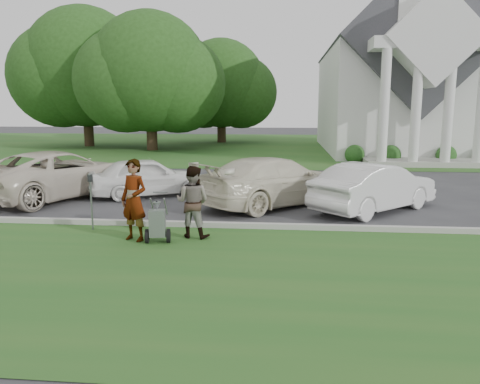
# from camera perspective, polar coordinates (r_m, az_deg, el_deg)

# --- Properties ---
(ground) EXTENTS (120.00, 120.00, 0.00)m
(ground) POSITION_cam_1_polar(r_m,az_deg,el_deg) (11.67, -2.29, -5.09)
(ground) COLOR #333335
(ground) RESTS_ON ground
(grass_strip) EXTENTS (80.00, 7.00, 0.01)m
(grass_strip) POSITION_cam_1_polar(r_m,az_deg,el_deg) (8.85, -4.92, -10.20)
(grass_strip) COLOR #23571E
(grass_strip) RESTS_ON ground
(church_lawn) EXTENTS (80.00, 30.00, 0.01)m
(church_lawn) POSITION_cam_1_polar(r_m,az_deg,el_deg) (38.31, 3.12, 5.70)
(church_lawn) COLOR #23571E
(church_lawn) RESTS_ON ground
(curb) EXTENTS (80.00, 0.18, 0.15)m
(curb) POSITION_cam_1_polar(r_m,az_deg,el_deg) (12.18, -1.95, -4.06)
(curb) COLOR #9E9E93
(curb) RESTS_ON ground
(church) EXTENTS (9.19, 19.00, 24.10)m
(church) POSITION_cam_1_polar(r_m,az_deg,el_deg) (35.18, 18.25, 14.47)
(church) COLOR white
(church) RESTS_ON ground
(tree_left) EXTENTS (10.63, 8.40, 9.71)m
(tree_left) POSITION_cam_1_polar(r_m,az_deg,el_deg) (34.54, -10.94, 13.50)
(tree_left) COLOR #332316
(tree_left) RESTS_ON ground
(tree_far) EXTENTS (11.64, 9.20, 10.73)m
(tree_far) POSITION_cam_1_polar(r_m,az_deg,el_deg) (39.42, -18.36, 13.61)
(tree_far) COLOR #332316
(tree_far) RESTS_ON ground
(tree_back) EXTENTS (9.61, 7.60, 8.89)m
(tree_back) POSITION_cam_1_polar(r_m,az_deg,el_deg) (41.54, -2.31, 12.59)
(tree_back) COLOR #332316
(tree_back) RESTS_ON ground
(striping_cart) EXTENTS (0.65, 1.18, 1.04)m
(striping_cart) POSITION_cam_1_polar(r_m,az_deg,el_deg) (10.94, -10.03, -3.86)
(striping_cart) COLOR black
(striping_cart) RESTS_ON ground
(person_left) EXTENTS (0.82, 0.69, 1.92)m
(person_left) POSITION_cam_1_polar(r_m,az_deg,el_deg) (11.12, -12.80, -1.04)
(person_left) COLOR #999999
(person_left) RESTS_ON ground
(person_right) EXTENTS (0.95, 0.80, 1.72)m
(person_right) POSITION_cam_1_polar(r_m,az_deg,el_deg) (11.19, -5.80, -1.27)
(person_right) COLOR #999999
(person_right) RESTS_ON ground
(parking_meter_near) EXTENTS (0.11, 0.09, 1.46)m
(parking_meter_near) POSITION_cam_1_polar(r_m,az_deg,el_deg) (12.37, -17.71, -0.33)
(parking_meter_near) COLOR gray
(parking_meter_near) RESTS_ON ground
(car_a) EXTENTS (4.82, 6.43, 1.62)m
(car_a) POSITION_cam_1_polar(r_m,az_deg,el_deg) (17.38, -21.23, 2.06)
(car_a) COLOR beige
(car_a) RESTS_ON ground
(car_b) EXTENTS (4.30, 3.35, 1.37)m
(car_b) POSITION_cam_1_polar(r_m,az_deg,el_deg) (16.75, -11.21, 1.85)
(car_b) COLOR white
(car_b) RESTS_ON ground
(car_c) EXTENTS (5.35, 5.21, 1.54)m
(car_c) POSITION_cam_1_polar(r_m,az_deg,el_deg) (14.92, 4.27, 1.32)
(car_c) COLOR silver
(car_c) RESTS_ON ground
(car_d) EXTENTS (4.24, 4.18, 1.45)m
(car_d) POSITION_cam_1_polar(r_m,az_deg,el_deg) (14.61, 16.07, 0.57)
(car_d) COLOR silver
(car_d) RESTS_ON ground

